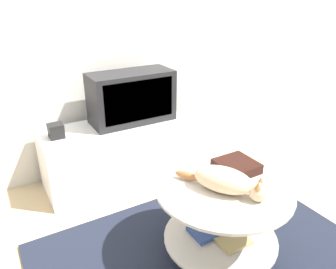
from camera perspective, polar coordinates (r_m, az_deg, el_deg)
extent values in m
plane|color=tan|center=(2.08, 7.68, -22.05)|extent=(12.00, 12.00, 0.00)
cube|color=silver|center=(2.79, -11.09, 19.68)|extent=(8.00, 0.05, 2.60)
cube|color=#1E2333|center=(2.08, 7.70, -21.86)|extent=(1.91, 1.49, 0.02)
cube|color=white|center=(2.76, -8.77, -3.10)|extent=(1.19, 0.46, 0.49)
cube|color=silver|center=(2.55, -6.92, -4.14)|extent=(0.54, 0.01, 0.14)
cube|color=#232326|center=(2.66, -6.36, 6.50)|extent=(0.67, 0.30, 0.41)
cube|color=black|center=(2.53, -4.99, 5.86)|extent=(0.57, 0.01, 0.32)
cube|color=black|center=(2.52, -18.93, 0.60)|extent=(0.10, 0.10, 0.10)
cylinder|color=#B2B2B7|center=(2.14, 8.82, -19.67)|extent=(0.32, 0.32, 0.01)
cylinder|color=#B7B7BC|center=(1.99, 9.23, -14.98)|extent=(0.04, 0.04, 0.46)
cylinder|color=beige|center=(2.05, 9.04, -17.16)|extent=(0.67, 0.67, 0.01)
cylinder|color=beige|center=(1.85, 9.73, -9.19)|extent=(0.76, 0.76, 0.02)
cube|color=#2D478C|center=(2.05, 6.72, -16.29)|extent=(0.19, 0.16, 0.03)
cube|color=tan|center=(2.02, 11.30, -17.71)|extent=(0.19, 0.14, 0.02)
cube|color=black|center=(1.99, 11.82, -5.44)|extent=(0.22, 0.22, 0.06)
ellipsoid|color=beige|center=(1.78, 9.57, -7.75)|extent=(0.31, 0.36, 0.13)
sphere|color=beige|center=(1.75, 15.44, -9.64)|extent=(0.10, 0.10, 0.10)
cone|color=#B2703D|center=(1.74, 15.86, -7.69)|extent=(0.04, 0.04, 0.04)
cone|color=#B2703D|center=(1.70, 15.42, -8.57)|extent=(0.04, 0.04, 0.04)
ellipsoid|color=#B2703D|center=(1.86, 3.32, -7.16)|extent=(0.11, 0.15, 0.05)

